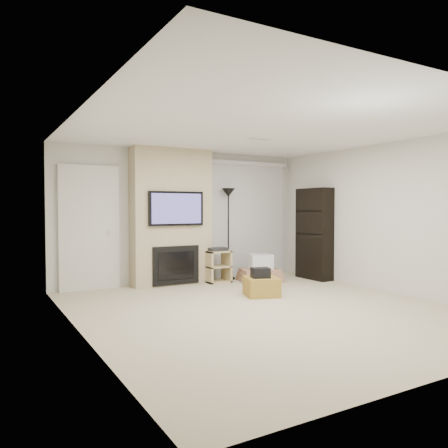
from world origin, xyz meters
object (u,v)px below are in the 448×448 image
box_stack (260,271)px  ottoman (261,287)px  bookshelf (314,234)px  av_stand (217,264)px  floor_lamp (228,208)px

box_stack → ottoman: bearing=-123.4°
ottoman → bookshelf: size_ratio=0.28×
ottoman → av_stand: bearing=89.3°
ottoman → av_stand: (0.02, 1.50, 0.20)m
av_stand → bookshelf: size_ratio=0.37×
av_stand → box_stack: (0.76, -0.32, -0.15)m
box_stack → bookshelf: bookshelf is taller
av_stand → floor_lamp: bearing=29.6°
floor_lamp → ottoman: bearing=-102.7°
box_stack → bookshelf: bearing=-15.4°
av_stand → box_stack: 0.84m
av_stand → bookshelf: bookshelf is taller
av_stand → box_stack: bearing=-22.5°
bookshelf → av_stand: bearing=161.6°
box_stack → av_stand: bearing=157.5°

